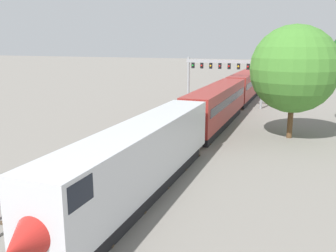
# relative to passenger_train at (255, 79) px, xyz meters

# --- Properties ---
(ground_plane) EXTENTS (400.00, 400.00, 0.00)m
(ground_plane) POSITION_rel_passenger_train_xyz_m (-2.00, -59.44, -2.61)
(ground_plane) COLOR gray
(track_main) EXTENTS (2.60, 200.00, 0.16)m
(track_main) POSITION_rel_passenger_train_xyz_m (0.00, 0.56, -2.54)
(track_main) COLOR slate
(track_main) RESTS_ON ground
(track_near) EXTENTS (2.60, 160.00, 0.16)m
(track_near) POSITION_rel_passenger_train_xyz_m (-5.50, -19.44, -2.54)
(track_near) COLOR slate
(track_near) RESTS_ON ground
(passenger_train) EXTENTS (3.04, 131.31, 4.80)m
(passenger_train) POSITION_rel_passenger_train_xyz_m (0.00, 0.00, 0.00)
(passenger_train) COLOR silver
(passenger_train) RESTS_ON ground
(signal_gantry) EXTENTS (12.10, 0.49, 7.58)m
(signal_gantry) POSITION_rel_passenger_train_xyz_m (-2.25, -19.16, 3.04)
(signal_gantry) COLOR #999BA0
(signal_gantry) RESTS_ON ground
(trackside_tree_left) EXTENTS (8.95, 8.95, 11.70)m
(trackside_tree_left) POSITION_rel_passenger_train_xyz_m (8.41, -35.84, 4.61)
(trackside_tree_left) COLOR brown
(trackside_tree_left) RESTS_ON ground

